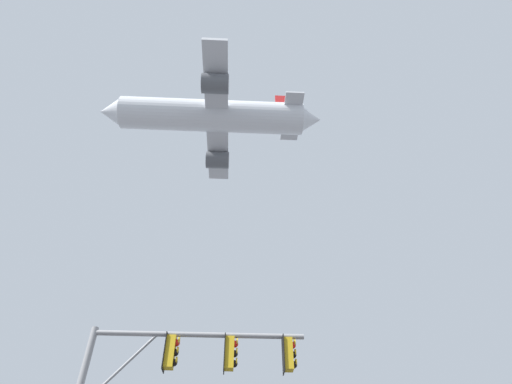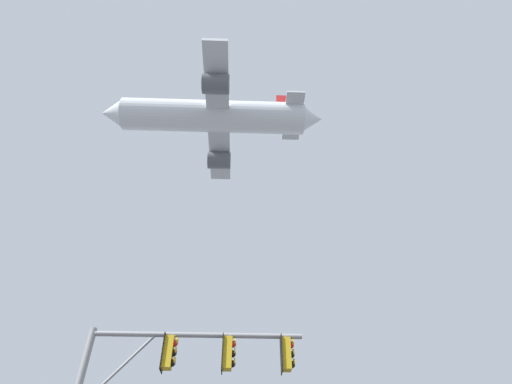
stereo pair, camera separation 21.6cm
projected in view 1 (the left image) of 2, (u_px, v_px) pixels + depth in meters
The scene contains 2 objects.
signal_pole_near at pixel (170, 382), 11.25m from camera, with size 6.16×1.30×6.56m.
airplane at pixel (212, 116), 39.26m from camera, with size 21.06×16.27×5.74m.
Camera 1 is at (0.62, -4.32, 1.55)m, focal length 29.03 mm.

